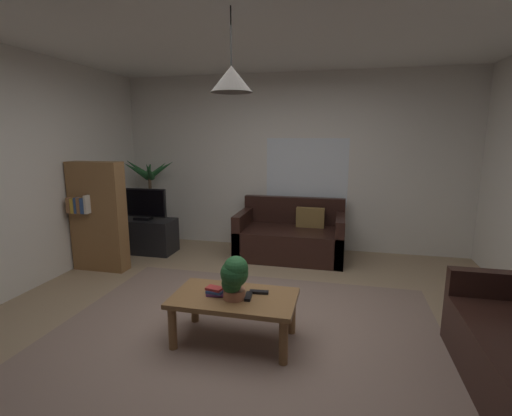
{
  "coord_description": "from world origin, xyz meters",
  "views": [
    {
      "loc": [
        0.77,
        -2.98,
        1.71
      ],
      "look_at": [
        0.0,
        0.3,
        1.05
      ],
      "focal_mm": 25.8,
      "sensor_mm": 36.0,
      "label": 1
    }
  ],
  "objects_px": {
    "tv": "(142,204)",
    "pendant_lamp": "(231,79)",
    "potted_plant_on_table": "(234,276)",
    "potted_palm_corner": "(151,204)",
    "coffee_table": "(234,303)",
    "tv_stand": "(145,236)",
    "remote_on_table_0": "(259,292)",
    "remote_on_table_1": "(248,296)",
    "book_on_table_1": "(215,291)",
    "bookshelf_corner": "(98,216)",
    "book_on_table_0": "(216,293)",
    "couch_under_window": "(291,238)",
    "book_on_table_2": "(214,288)"
  },
  "relations": [
    {
      "from": "book_on_table_2",
      "to": "tv_stand",
      "type": "bearing_deg",
      "value": 131.42
    },
    {
      "from": "tv",
      "to": "bookshelf_corner",
      "type": "height_order",
      "value": "bookshelf_corner"
    },
    {
      "from": "potted_plant_on_table",
      "to": "tv",
      "type": "bearing_deg",
      "value": 133.87
    },
    {
      "from": "remote_on_table_0",
      "to": "remote_on_table_1",
      "type": "relative_size",
      "value": 1.0
    },
    {
      "from": "tv_stand",
      "to": "remote_on_table_1",
      "type": "bearing_deg",
      "value": -44.16
    },
    {
      "from": "tv_stand",
      "to": "couch_under_window",
      "type": "bearing_deg",
      "value": 7.01
    },
    {
      "from": "pendant_lamp",
      "to": "book_on_table_2",
      "type": "bearing_deg",
      "value": -172.69
    },
    {
      "from": "tv_stand",
      "to": "tv",
      "type": "xyz_separation_m",
      "value": [
        0.0,
        -0.02,
        0.49
      ]
    },
    {
      "from": "book_on_table_1",
      "to": "remote_on_table_0",
      "type": "bearing_deg",
      "value": 19.8
    },
    {
      "from": "tv",
      "to": "pendant_lamp",
      "type": "bearing_deg",
      "value": -45.54
    },
    {
      "from": "remote_on_table_0",
      "to": "potted_palm_corner",
      "type": "bearing_deg",
      "value": 39.39
    },
    {
      "from": "potted_palm_corner",
      "to": "bookshelf_corner",
      "type": "xyz_separation_m",
      "value": [
        -0.05,
        -1.24,
        0.06
      ]
    },
    {
      "from": "bookshelf_corner",
      "to": "book_on_table_0",
      "type": "bearing_deg",
      "value": -32.23
    },
    {
      "from": "book_on_table_2",
      "to": "potted_plant_on_table",
      "type": "xyz_separation_m",
      "value": [
        0.19,
        -0.05,
        0.15
      ]
    },
    {
      "from": "remote_on_table_1",
      "to": "couch_under_window",
      "type": "bearing_deg",
      "value": -97.44
    },
    {
      "from": "tv_stand",
      "to": "pendant_lamp",
      "type": "xyz_separation_m",
      "value": [
        2.0,
        -2.06,
        1.88
      ]
    },
    {
      "from": "coffee_table",
      "to": "remote_on_table_1",
      "type": "height_order",
      "value": "remote_on_table_1"
    },
    {
      "from": "book_on_table_0",
      "to": "tv",
      "type": "distance_m",
      "value": 2.78
    },
    {
      "from": "remote_on_table_1",
      "to": "tv",
      "type": "relative_size",
      "value": 0.22
    },
    {
      "from": "book_on_table_0",
      "to": "book_on_table_1",
      "type": "height_order",
      "value": "book_on_table_1"
    },
    {
      "from": "tv",
      "to": "couch_under_window",
      "type": "bearing_deg",
      "value": 7.57
    },
    {
      "from": "coffee_table",
      "to": "potted_palm_corner",
      "type": "xyz_separation_m",
      "value": [
        -2.13,
        2.51,
        0.3
      ]
    },
    {
      "from": "book_on_table_0",
      "to": "pendant_lamp",
      "type": "xyz_separation_m",
      "value": [
        0.16,
        0.01,
        1.71
      ]
    },
    {
      "from": "book_on_table_1",
      "to": "potted_plant_on_table",
      "type": "distance_m",
      "value": 0.25
    },
    {
      "from": "coffee_table",
      "to": "tv_stand",
      "type": "height_order",
      "value": "tv_stand"
    },
    {
      "from": "couch_under_window",
      "to": "potted_palm_corner",
      "type": "relative_size",
      "value": 1.09
    },
    {
      "from": "coffee_table",
      "to": "remote_on_table_1",
      "type": "relative_size",
      "value": 6.42
    },
    {
      "from": "couch_under_window",
      "to": "potted_plant_on_table",
      "type": "distance_m",
      "value": 2.42
    },
    {
      "from": "coffee_table",
      "to": "potted_plant_on_table",
      "type": "xyz_separation_m",
      "value": [
        0.02,
        -0.07,
        0.27
      ]
    },
    {
      "from": "coffee_table",
      "to": "potted_plant_on_table",
      "type": "distance_m",
      "value": 0.28
    },
    {
      "from": "book_on_table_1",
      "to": "tv",
      "type": "distance_m",
      "value": 2.78
    },
    {
      "from": "book_on_table_1",
      "to": "bookshelf_corner",
      "type": "relative_size",
      "value": 0.1
    },
    {
      "from": "remote_on_table_1",
      "to": "bookshelf_corner",
      "type": "bearing_deg",
      "value": -35.42
    },
    {
      "from": "remote_on_table_1",
      "to": "pendant_lamp",
      "type": "xyz_separation_m",
      "value": [
        -0.12,
        0.0,
        1.71
      ]
    },
    {
      "from": "pendant_lamp",
      "to": "potted_plant_on_table",
      "type": "bearing_deg",
      "value": -70.48
    },
    {
      "from": "couch_under_window",
      "to": "pendant_lamp",
      "type": "distance_m",
      "value": 2.98
    },
    {
      "from": "potted_plant_on_table",
      "to": "potted_palm_corner",
      "type": "bearing_deg",
      "value": 129.93
    },
    {
      "from": "book_on_table_2",
      "to": "remote_on_table_0",
      "type": "distance_m",
      "value": 0.38
    },
    {
      "from": "book_on_table_1",
      "to": "potted_plant_on_table",
      "type": "relative_size",
      "value": 0.36
    },
    {
      "from": "book_on_table_1",
      "to": "potted_palm_corner",
      "type": "bearing_deg",
      "value": 127.92
    },
    {
      "from": "book_on_table_1",
      "to": "tv",
      "type": "xyz_separation_m",
      "value": [
        -1.84,
        2.07,
        0.29
      ]
    },
    {
      "from": "coffee_table",
      "to": "pendant_lamp",
      "type": "bearing_deg",
      "value": 0.0
    },
    {
      "from": "potted_plant_on_table",
      "to": "remote_on_table_1",
      "type": "bearing_deg",
      "value": 32.47
    },
    {
      "from": "book_on_table_1",
      "to": "potted_plant_on_table",
      "type": "bearing_deg",
      "value": -12.52
    },
    {
      "from": "book_on_table_0",
      "to": "tv_stand",
      "type": "distance_m",
      "value": 2.78
    },
    {
      "from": "potted_plant_on_table",
      "to": "potted_palm_corner",
      "type": "distance_m",
      "value": 3.36
    },
    {
      "from": "book_on_table_2",
      "to": "pendant_lamp",
      "type": "bearing_deg",
      "value": 7.31
    },
    {
      "from": "book_on_table_1",
      "to": "bookshelf_corner",
      "type": "height_order",
      "value": "bookshelf_corner"
    },
    {
      "from": "book_on_table_2",
      "to": "remote_on_table_1",
      "type": "xyz_separation_m",
      "value": [
        0.29,
        0.02,
        -0.05
      ]
    },
    {
      "from": "coffee_table",
      "to": "book_on_table_1",
      "type": "xyz_separation_m",
      "value": [
        -0.16,
        -0.03,
        0.1
      ]
    }
  ]
}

